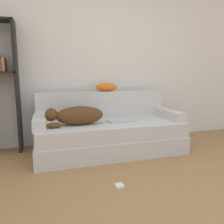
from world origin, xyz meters
The scene contains 10 objects.
wall_back centered at (0.00, 2.30, 1.35)m, with size 6.83×0.06×2.70m.
couch centered at (-0.05, 1.70, 0.20)m, with size 1.96×0.87×0.42m.
couch_backrest centered at (-0.05, 2.07, 0.61)m, with size 1.92×0.15×0.39m.
couch_arm_left centered at (-0.96, 1.70, 0.48)m, with size 0.15×0.68×0.12m.
couch_arm_right centered at (0.85, 1.70, 0.48)m, with size 0.15×0.68×0.12m.
dog centered at (-0.51, 1.65, 0.54)m, with size 0.73×0.27×0.24m.
laptop centered at (0.09, 1.68, 0.43)m, with size 0.38×0.25×0.02m.
throw_pillow centered at (0.00, 2.06, 0.87)m, with size 0.32×0.18×0.12m.
bookshelf centered at (-1.41, 2.11, 0.97)m, with size 0.38×0.26×1.74m.
power_adapter centered at (-0.25, 0.73, 0.01)m, with size 0.08×0.08×0.03m.
Camera 1 is at (-0.88, -1.07, 1.03)m, focal length 35.00 mm.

